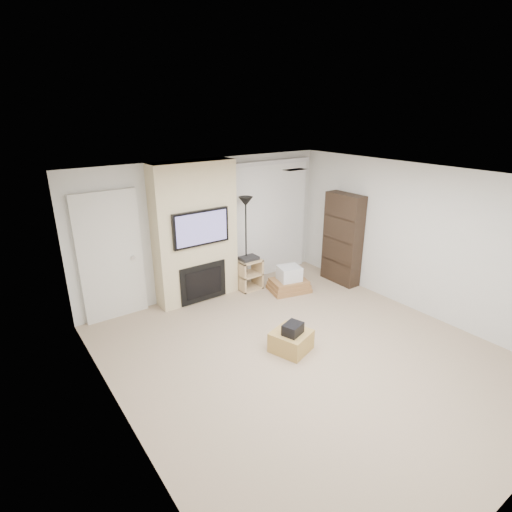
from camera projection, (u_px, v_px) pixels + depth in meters
floor at (305, 355)px, 5.72m from camera, size 5.00×5.50×0.00m
ceiling at (314, 180)px, 4.85m from camera, size 5.00×5.50×0.00m
wall_back at (207, 227)px, 7.38m from camera, size 5.00×0.00×2.50m
wall_left at (121, 333)px, 3.92m from camera, size 0.00×5.50×2.50m
wall_right at (419, 240)px, 6.66m from camera, size 0.00×5.50×2.50m
hvac_vent at (295, 170)px, 5.68m from camera, size 0.35×0.18×0.01m
ottoman at (291, 341)px, 5.79m from camera, size 0.63×0.63×0.30m
black_bag at (293, 329)px, 5.66m from camera, size 0.34×0.30×0.16m
fireplace_wall at (196, 234)px, 7.03m from camera, size 1.50×0.47×2.50m
entry_door at (111, 258)px, 6.44m from camera, size 1.02×0.11×2.14m
vertical_blinds at (269, 215)px, 8.10m from camera, size 1.98×0.10×2.37m
floor_lamp at (246, 217)px, 7.40m from camera, size 0.27×0.27×1.80m
av_stand at (249, 272)px, 7.72m from camera, size 0.45×0.38×0.66m
box_stack at (289, 282)px, 7.67m from camera, size 0.85×0.72×0.50m
bookshelf at (343, 239)px, 7.85m from camera, size 0.30×0.80×1.80m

